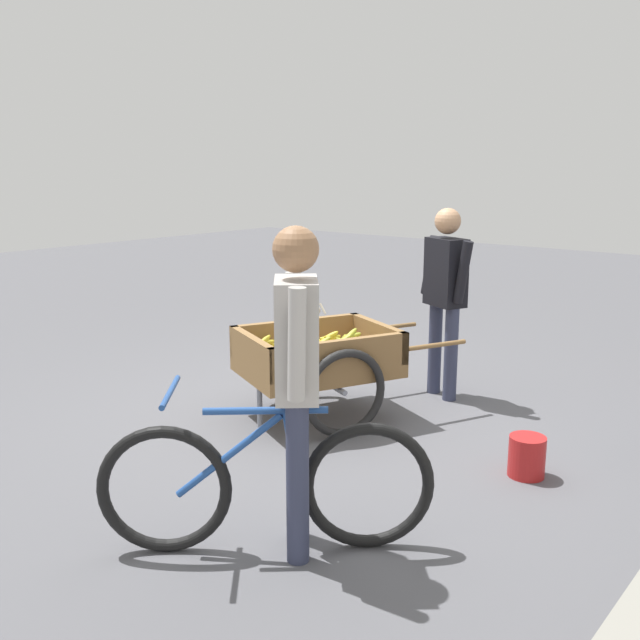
{
  "coord_description": "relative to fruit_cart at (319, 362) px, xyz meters",
  "views": [
    {
      "loc": [
        4.0,
        3.29,
        1.88
      ],
      "look_at": [
        0.03,
        0.01,
        0.75
      ],
      "focal_mm": 39.63,
      "sensor_mm": 36.0,
      "label": 1
    }
  ],
  "objects": [
    {
      "name": "ground_plane",
      "position": [
        -0.07,
        -0.03,
        -0.44
      ],
      "size": [
        24.0,
        24.0,
        0.0
      ],
      "primitive_type": "plane",
      "color": "#56565B"
    },
    {
      "name": "fruit_cart",
      "position": [
        0.0,
        0.0,
        0.0
      ],
      "size": [
        1.82,
        1.36,
        0.69
      ],
      "color": "olive",
      "rests_on": "ground"
    },
    {
      "name": "vendor_person",
      "position": [
        -1.04,
        0.46,
        0.49
      ],
      "size": [
        0.32,
        0.55,
        1.55
      ],
      "color": "#333851",
      "rests_on": "ground"
    },
    {
      "name": "bicycle",
      "position": [
        1.62,
        1.01,
        -0.09
      ],
      "size": [
        1.16,
        1.27,
        0.85
      ],
      "color": "black",
      "rests_on": "ground"
    },
    {
      "name": "cyclist_person",
      "position": [
        1.52,
        1.12,
        0.53
      ],
      "size": [
        0.41,
        0.4,
        1.61
      ],
      "color": "#333851",
      "rests_on": "ground"
    },
    {
      "name": "dog",
      "position": [
        -2.11,
        -1.97,
        -0.17
      ],
      "size": [
        0.24,
        0.67,
        0.4
      ],
      "color": "beige",
      "rests_on": "ground"
    },
    {
      "name": "plastic_bucket",
      "position": [
        -0.02,
        1.65,
        -0.31
      ],
      "size": [
        0.22,
        0.22,
        0.26
      ],
      "primitive_type": "cylinder",
      "color": "#B21E1E",
      "rests_on": "ground"
    }
  ]
}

